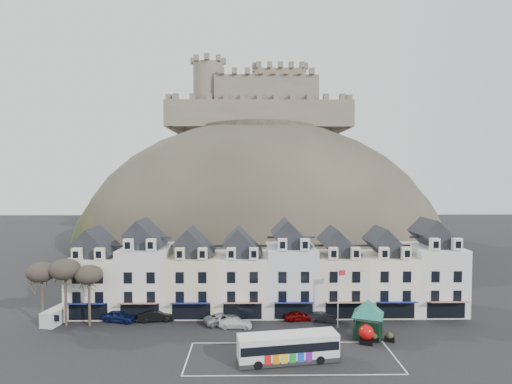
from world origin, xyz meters
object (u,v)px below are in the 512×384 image
(white_van, at_px, (57,316))
(car_maroon, at_px, (298,315))
(flagpole, at_px, (339,294))
(car_silver, at_px, (222,319))
(bus_shelter, at_px, (368,308))
(car_charcoal, at_px, (322,317))
(car_white, at_px, (235,323))
(bus, at_px, (288,346))
(car_navy, at_px, (119,316))
(red_buoy, at_px, (366,334))
(car_black, at_px, (157,315))

(white_van, relative_size, car_maroon, 1.15)
(flagpole, height_order, car_silver, flagpole)
(bus_shelter, distance_m, car_maroon, 9.82)
(car_maroon, bearing_deg, car_charcoal, -103.31)
(car_silver, bearing_deg, car_charcoal, -112.10)
(car_white, xyz_separation_m, car_charcoal, (11.33, 1.98, 0.00))
(bus, height_order, car_charcoal, bus)
(car_navy, distance_m, car_white, 15.53)
(red_buoy, height_order, white_van, red_buoy)
(bus, height_order, white_van, bus)
(car_silver, bearing_deg, car_white, -153.55)
(car_maroon, bearing_deg, red_buoy, -141.68)
(bus, bearing_deg, car_maroon, 69.13)
(white_van, bearing_deg, red_buoy, 2.27)
(bus, distance_m, car_charcoal, 12.58)
(bus, bearing_deg, flagpole, 42.61)
(car_maroon, bearing_deg, white_van, 85.47)
(flagpole, bearing_deg, car_silver, 174.09)
(red_buoy, xyz_separation_m, car_white, (-15.25, 4.87, -0.48))
(bus, xyz_separation_m, car_black, (-16.34, 11.68, -0.85))
(car_silver, distance_m, car_maroon, 10.07)
(red_buoy, bearing_deg, car_maroon, 133.73)
(flagpole, xyz_separation_m, car_charcoal, (-1.76, 2.12, -3.69))
(red_buoy, height_order, flagpole, flagpole)
(car_white, bearing_deg, car_charcoal, -76.67)
(bus_shelter, relative_size, car_charcoal, 1.76)
(car_navy, relative_size, car_white, 1.08)
(car_black, xyz_separation_m, car_white, (10.53, -2.40, -0.16))
(car_charcoal, bearing_deg, car_navy, 109.83)
(flagpole, bearing_deg, bus_shelter, -44.39)
(bus_shelter, height_order, car_white, bus_shelter)
(bus, xyz_separation_m, car_white, (-5.81, 9.27, -1.01))
(car_charcoal, bearing_deg, car_white, 120.31)
(car_silver, distance_m, car_charcoal, 13.07)
(flagpole, xyz_separation_m, white_van, (-36.49, 2.05, -3.34))
(white_van, distance_m, car_silver, 21.69)
(red_buoy, bearing_deg, car_navy, 166.92)
(car_navy, xyz_separation_m, car_silver, (13.63, -0.84, -0.12))
(bus, bearing_deg, car_white, 113.18)
(car_silver, bearing_deg, flagpole, -120.56)
(red_buoy, xyz_separation_m, car_black, (-25.78, 7.28, -0.32))
(bus_shelter, bearing_deg, red_buoy, -90.48)
(red_buoy, distance_m, white_van, 39.25)
(car_maroon, bearing_deg, bus_shelter, -130.38)
(bus, relative_size, car_black, 2.27)
(bus_shelter, relative_size, car_black, 1.41)
(car_navy, height_order, car_white, car_navy)
(flagpole, distance_m, car_black, 24.01)
(flagpole, relative_size, car_black, 1.60)
(car_silver, height_order, car_maroon, car_maroon)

